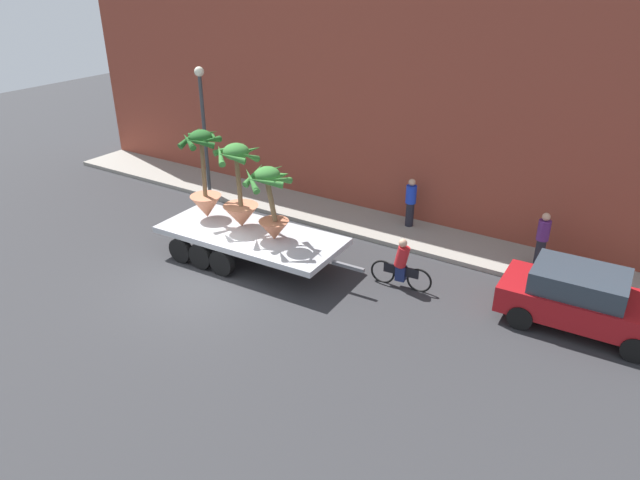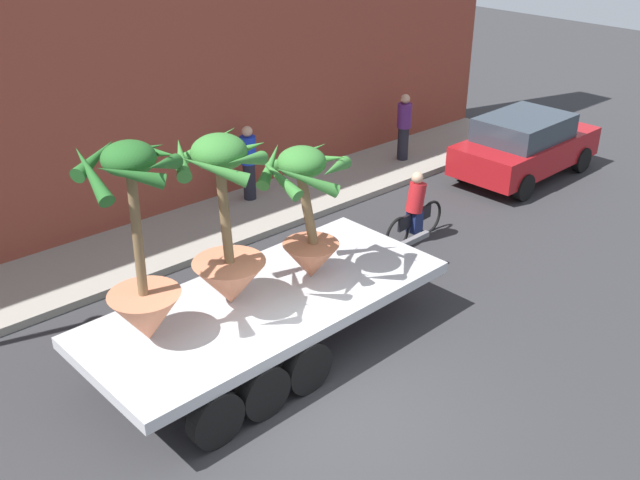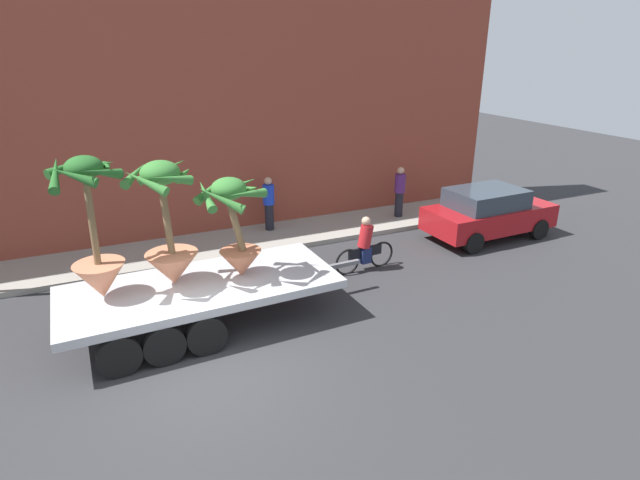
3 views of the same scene
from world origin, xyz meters
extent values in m
plane|color=#2D2D30|center=(0.00, 0.00, 0.00)|extent=(60.00, 60.00, 0.00)
cube|color=gray|center=(0.00, 6.10, 0.07)|extent=(24.00, 2.20, 0.15)
cube|color=brown|center=(0.00, 7.80, 4.40)|extent=(24.00, 1.20, 8.80)
cube|color=#B7BABF|center=(0.29, 1.83, 0.89)|extent=(5.83, 2.65, 0.18)
cylinder|color=black|center=(-1.59, 2.91, 0.40)|extent=(0.81, 0.25, 0.80)
cylinder|color=black|center=(-1.51, 0.63, 0.40)|extent=(0.81, 0.25, 0.80)
cylinder|color=black|center=(-0.78, 2.94, 0.40)|extent=(0.81, 0.25, 0.80)
cylinder|color=black|center=(-0.70, 0.65, 0.40)|extent=(0.81, 0.25, 0.80)
cylinder|color=black|center=(0.02, 2.97, 0.40)|extent=(0.81, 0.25, 0.80)
cylinder|color=black|center=(0.10, 0.68, 0.40)|extent=(0.81, 0.25, 0.80)
cube|color=slate|center=(3.67, 1.95, 0.74)|extent=(1.00, 0.13, 0.10)
cone|color=#B26647|center=(1.19, 1.85, 1.28)|extent=(0.90, 0.90, 0.59)
cylinder|color=brown|center=(1.11, 1.85, 2.27)|extent=(0.42, 0.15, 1.40)
ellipsoid|color=#387A33|center=(1.03, 1.85, 2.97)|extent=(0.72, 0.72, 0.45)
cone|color=#387A33|center=(1.49, 1.85, 2.91)|extent=(0.21, 0.94, 0.49)
cone|color=#387A33|center=(1.28, 2.25, 2.90)|extent=(0.91, 0.68, 0.54)
cone|color=#387A33|center=(0.75, 2.23, 2.90)|extent=(0.89, 0.73, 0.51)
cone|color=#387A33|center=(0.55, 1.83, 2.89)|extent=(0.24, 0.96, 0.55)
cone|color=#387A33|center=(0.77, 1.44, 2.89)|extent=(0.92, 0.69, 0.59)
cone|color=#387A33|center=(1.28, 1.41, 2.94)|extent=(1.00, 0.68, 0.37)
cone|color=#C17251|center=(-0.21, 2.05, 1.33)|extent=(1.09, 1.09, 0.70)
cylinder|color=brown|center=(-0.24, 2.05, 2.53)|extent=(0.21, 0.14, 1.71)
ellipsoid|color=#387A33|center=(-0.26, 2.05, 3.38)|extent=(0.77, 0.77, 0.48)
cone|color=#387A33|center=(0.20, 2.12, 3.30)|extent=(0.32, 0.94, 0.58)
cone|color=#387A33|center=(-0.15, 2.56, 3.31)|extent=(1.06, 0.41, 0.59)
cone|color=#387A33|center=(-0.71, 2.29, 3.35)|extent=(0.66, 1.01, 0.37)
cone|color=#387A33|center=(-0.57, 1.71, 3.32)|extent=(0.82, 0.79, 0.50)
cone|color=#387A33|center=(-0.10, 1.66, 3.34)|extent=(0.88, 0.50, 0.39)
cone|color=#C17251|center=(-1.61, 2.02, 1.35)|extent=(1.00, 1.00, 0.73)
cylinder|color=brown|center=(-1.60, 2.02, 2.67)|extent=(0.18, 0.13, 1.92)
ellipsoid|color=#235B23|center=(-1.59, 2.02, 3.63)|extent=(0.68, 0.68, 0.42)
cone|color=#235B23|center=(-1.19, 2.05, 3.59)|extent=(0.27, 0.83, 0.34)
cone|color=#235B23|center=(-1.35, 2.31, 3.59)|extent=(0.74, 0.65, 0.35)
cone|color=#235B23|center=(-1.84, 2.39, 3.60)|extent=(0.88, 0.68, 0.35)
cone|color=#235B23|center=(-2.07, 2.06, 3.54)|extent=(0.29, 0.98, 0.60)
cone|color=#235B23|center=(-1.76, 1.66, 3.57)|extent=(0.83, 0.53, 0.45)
cone|color=#235B23|center=(-1.31, 1.68, 3.58)|extent=(0.82, 0.72, 0.42)
torus|color=black|center=(5.41, 2.94, 0.34)|extent=(0.74, 0.12, 0.74)
torus|color=black|center=(4.32, 2.84, 0.34)|extent=(0.74, 0.12, 0.74)
cube|color=black|center=(4.87, 2.89, 0.52)|extent=(1.04, 0.15, 0.28)
cylinder|color=red|center=(4.87, 2.89, 0.97)|extent=(0.47, 0.38, 0.65)
sphere|color=tan|center=(4.87, 2.89, 1.39)|extent=(0.24, 0.24, 0.24)
cube|color=navy|center=(4.87, 2.89, 0.44)|extent=(0.30, 0.26, 0.44)
cube|color=maroon|center=(9.60, 3.50, 0.67)|extent=(4.09, 1.91, 0.70)
cube|color=#2D3842|center=(9.40, 3.50, 1.30)|extent=(2.27, 1.67, 0.56)
cylinder|color=black|center=(10.88, 4.38, 0.32)|extent=(0.65, 0.22, 0.64)
cylinder|color=black|center=(10.94, 2.70, 0.32)|extent=(0.65, 0.22, 0.64)
cylinder|color=black|center=(8.26, 4.30, 0.32)|extent=(0.65, 0.22, 0.64)
cylinder|color=black|center=(8.31, 2.62, 0.32)|extent=(0.65, 0.22, 0.64)
cylinder|color=black|center=(3.44, 6.59, 0.57)|extent=(0.28, 0.28, 0.85)
cylinder|color=#1938C6|center=(3.44, 6.59, 1.31)|extent=(0.36, 0.36, 0.62)
sphere|color=tan|center=(3.44, 6.59, 1.74)|extent=(0.24, 0.24, 0.24)
cylinder|color=black|center=(7.93, 6.04, 0.57)|extent=(0.28, 0.28, 0.85)
cylinder|color=#51236B|center=(7.93, 6.04, 1.31)|extent=(0.36, 0.36, 0.62)
sphere|color=tan|center=(7.93, 6.04, 1.74)|extent=(0.24, 0.24, 0.24)
camera|label=1|loc=(10.62, -10.45, 8.51)|focal=32.46mm
camera|label=2|loc=(-5.31, -5.73, 6.70)|focal=40.39mm
camera|label=3|loc=(-1.43, -8.14, 5.78)|focal=28.77mm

